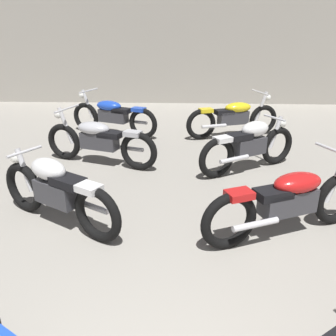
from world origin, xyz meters
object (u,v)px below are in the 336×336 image
(motorcycle_left_row_3, at_px, (113,115))
(motorcycle_left_row_1, at_px, (56,190))
(motorcycle_right_row_1, at_px, (289,200))
(motorcycle_right_row_3, at_px, (234,117))
(motorcycle_left_row_2, at_px, (99,140))
(motorcycle_right_row_2, at_px, (250,145))

(motorcycle_left_row_3, bearing_deg, motorcycle_left_row_1, -88.99)
(motorcycle_right_row_1, height_order, motorcycle_right_row_3, same)
(motorcycle_right_row_1, bearing_deg, motorcycle_left_row_1, 177.46)
(motorcycle_left_row_2, relative_size, motorcycle_right_row_1, 1.03)
(motorcycle_left_row_1, distance_m, motorcycle_left_row_3, 3.90)
(motorcycle_left_row_1, bearing_deg, motorcycle_right_row_3, 55.67)
(motorcycle_left_row_2, bearing_deg, motorcycle_right_row_1, -38.95)
(motorcycle_left_row_1, bearing_deg, motorcycle_left_row_2, 88.80)
(motorcycle_left_row_3, xyz_separation_m, motorcycle_right_row_1, (2.79, -4.02, 0.00))
(motorcycle_left_row_3, distance_m, motorcycle_right_row_1, 4.89)
(motorcycle_right_row_2, bearing_deg, motorcycle_right_row_3, 89.94)
(motorcycle_left_row_3, relative_size, motorcycle_right_row_2, 1.18)
(motorcycle_right_row_1, relative_size, motorcycle_right_row_3, 0.98)
(motorcycle_right_row_2, height_order, motorcycle_right_row_3, motorcycle_right_row_3)
(motorcycle_left_row_3, distance_m, motorcycle_right_row_3, 2.69)
(motorcycle_left_row_3, relative_size, motorcycle_right_row_1, 1.01)
(motorcycle_left_row_1, relative_size, motorcycle_right_row_3, 0.84)
(motorcycle_left_row_3, bearing_deg, motorcycle_right_row_1, -55.29)
(motorcycle_right_row_1, bearing_deg, motorcycle_left_row_2, 141.05)
(motorcycle_right_row_1, bearing_deg, motorcycle_right_row_2, 92.75)
(motorcycle_left_row_1, distance_m, motorcycle_right_row_2, 3.22)
(motorcycle_left_row_1, height_order, motorcycle_right_row_1, motorcycle_right_row_1)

